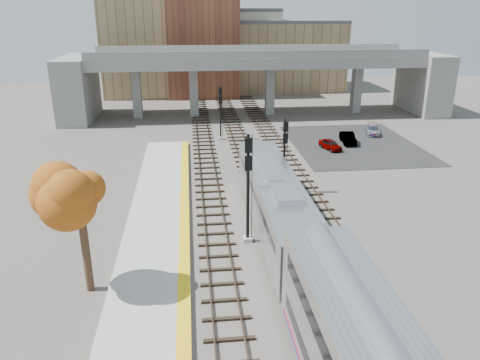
{
  "coord_description": "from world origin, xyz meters",
  "views": [
    {
      "loc": [
        -4.66,
        -22.23,
        14.94
      ],
      "look_at": [
        -1.05,
        10.97,
        2.5
      ],
      "focal_mm": 35.0,
      "sensor_mm": 36.0,
      "label": 1
    }
  ],
  "objects_px": {
    "locomotive": "(275,201)",
    "signal_mast_near": "(248,190)",
    "signal_mast_mid": "(284,159)",
    "car_a": "(330,145)",
    "tree": "(79,200)",
    "signal_mast_far": "(221,115)",
    "car_c": "(373,130)",
    "car_b": "(348,138)"
  },
  "relations": [
    {
      "from": "locomotive",
      "to": "tree",
      "type": "height_order",
      "value": "tree"
    },
    {
      "from": "signal_mast_near",
      "to": "car_c",
      "type": "bearing_deg",
      "value": 54.3
    },
    {
      "from": "locomotive",
      "to": "signal_mast_far",
      "type": "relative_size",
      "value": 3.0
    },
    {
      "from": "locomotive",
      "to": "signal_mast_near",
      "type": "relative_size",
      "value": 2.55
    },
    {
      "from": "signal_mast_far",
      "to": "car_a",
      "type": "bearing_deg",
      "value": -24.96
    },
    {
      "from": "signal_mast_far",
      "to": "tree",
      "type": "bearing_deg",
      "value": -107.21
    },
    {
      "from": "signal_mast_near",
      "to": "signal_mast_far",
      "type": "distance_m",
      "value": 25.92
    },
    {
      "from": "signal_mast_near",
      "to": "car_b",
      "type": "distance_m",
      "value": 27.0
    },
    {
      "from": "signal_mast_near",
      "to": "locomotive",
      "type": "bearing_deg",
      "value": 33.55
    },
    {
      "from": "signal_mast_near",
      "to": "car_a",
      "type": "xyz_separation_m",
      "value": [
        11.76,
        20.43,
        -3.18
      ]
    },
    {
      "from": "signal_mast_near",
      "to": "tree",
      "type": "xyz_separation_m",
      "value": [
        -9.48,
        -4.68,
        1.67
      ]
    },
    {
      "from": "locomotive",
      "to": "tree",
      "type": "xyz_separation_m",
      "value": [
        -11.58,
        -6.08,
        3.17
      ]
    },
    {
      "from": "signal_mast_near",
      "to": "signal_mast_mid",
      "type": "bearing_deg",
      "value": 64.16
    },
    {
      "from": "locomotive",
      "to": "signal_mast_near",
      "type": "xyz_separation_m",
      "value": [
        -2.1,
        -1.39,
        1.5
      ]
    },
    {
      "from": "locomotive",
      "to": "car_b",
      "type": "height_order",
      "value": "locomotive"
    },
    {
      "from": "car_c",
      "to": "car_a",
      "type": "bearing_deg",
      "value": -125.16
    },
    {
      "from": "tree",
      "to": "car_b",
      "type": "height_order",
      "value": "tree"
    },
    {
      "from": "tree",
      "to": "car_a",
      "type": "height_order",
      "value": "tree"
    },
    {
      "from": "signal_mast_far",
      "to": "car_b",
      "type": "xyz_separation_m",
      "value": [
        14.46,
        -3.32,
        -2.34
      ]
    },
    {
      "from": "tree",
      "to": "car_c",
      "type": "xyz_separation_m",
      "value": [
        28.33,
        30.92,
        -4.86
      ]
    },
    {
      "from": "tree",
      "to": "car_c",
      "type": "distance_m",
      "value": 42.21
    },
    {
      "from": "tree",
      "to": "car_a",
      "type": "bearing_deg",
      "value": 49.78
    },
    {
      "from": "tree",
      "to": "car_b",
      "type": "distance_m",
      "value": 36.6
    },
    {
      "from": "locomotive",
      "to": "car_b",
      "type": "relative_size",
      "value": 4.98
    },
    {
      "from": "locomotive",
      "to": "signal_mast_near",
      "type": "height_order",
      "value": "signal_mast_near"
    },
    {
      "from": "car_a",
      "to": "car_b",
      "type": "bearing_deg",
      "value": 20.88
    },
    {
      "from": "car_a",
      "to": "car_b",
      "type": "distance_m",
      "value": 3.46
    },
    {
      "from": "signal_mast_mid",
      "to": "car_c",
      "type": "distance_m",
      "value": 23.22
    },
    {
      "from": "signal_mast_mid",
      "to": "signal_mast_far",
      "type": "relative_size",
      "value": 1.01
    },
    {
      "from": "signal_mast_far",
      "to": "tree",
      "type": "distance_m",
      "value": 32.12
    },
    {
      "from": "signal_mast_mid",
      "to": "car_a",
      "type": "relative_size",
      "value": 1.96
    },
    {
      "from": "tree",
      "to": "car_c",
      "type": "bearing_deg",
      "value": 47.5
    },
    {
      "from": "signal_mast_near",
      "to": "car_c",
      "type": "height_order",
      "value": "signal_mast_near"
    },
    {
      "from": "signal_mast_mid",
      "to": "car_a",
      "type": "bearing_deg",
      "value": 57.37
    },
    {
      "from": "signal_mast_mid",
      "to": "car_b",
      "type": "bearing_deg",
      "value": 53.73
    },
    {
      "from": "locomotive",
      "to": "car_c",
      "type": "distance_m",
      "value": 30.01
    },
    {
      "from": "signal_mast_mid",
      "to": "tree",
      "type": "height_order",
      "value": "tree"
    },
    {
      "from": "signal_mast_far",
      "to": "signal_mast_mid",
      "type": "bearing_deg",
      "value": -76.77
    },
    {
      "from": "signal_mast_mid",
      "to": "signal_mast_far",
      "type": "distance_m",
      "value": 17.92
    },
    {
      "from": "locomotive",
      "to": "tree",
      "type": "relative_size",
      "value": 2.59
    },
    {
      "from": "locomotive",
      "to": "car_b",
      "type": "distance_m",
      "value": 24.59
    },
    {
      "from": "signal_mast_near",
      "to": "car_c",
      "type": "distance_m",
      "value": 32.46
    }
  ]
}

